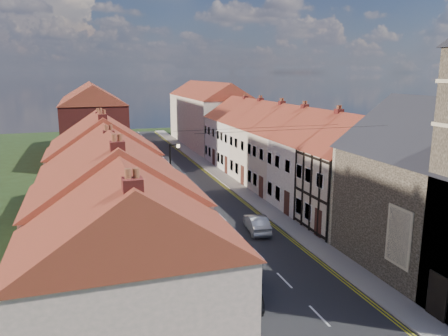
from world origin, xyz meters
The scene contains 23 objects.
road centered at (0.00, 30.00, 0.01)m, with size 7.00×90.00×0.02m, color black.
pavement_left centered at (-4.40, 30.00, 0.06)m, with size 1.80×90.00×0.12m, color #A29E93.
pavement_right centered at (4.40, 30.00, 0.06)m, with size 1.80×90.00×0.12m, color #A29E93.
cottage_r_tudor centered at (9.27, 12.70, 4.47)m, with size 8.30×5.20×9.00m.
cottage_r_white_near centered at (9.30, 18.10, 4.47)m, with size 8.30×6.00×9.00m.
cottage_r_cream_mid centered at (9.30, 23.50, 4.48)m, with size 8.30×5.20×9.00m.
cottage_r_pink centered at (9.30, 28.90, 4.47)m, with size 8.30×6.00×9.00m.
cottage_r_white_far centered at (9.30, 34.30, 4.48)m, with size 8.30×5.20×9.00m.
cottage_r_cream_far centered at (9.30, 39.70, 4.47)m, with size 8.30×6.00×9.00m.
cottage_l_brick_near centered at (-9.30, -0.25, 4.37)m, with size 8.30×5.70×8.80m.
cottage_l_cream centered at (-9.30, 5.55, 4.52)m, with size 8.30×6.30×9.10m.
cottage_l_white centered at (-9.30, 11.95, 4.37)m, with size 8.30×6.90×8.80m.
cottage_l_brick_mid centered at (-9.30, 18.05, 4.53)m, with size 8.30×5.70×9.10m.
cottage_l_pink centered at (-9.30, 23.85, 4.37)m, with size 8.30×6.30×8.80m.
block_right_far centered at (9.30, 55.00, 5.29)m, with size 8.30×24.20×10.50m.
block_left_far centered at (-9.30, 50.00, 5.29)m, with size 8.30×24.20×10.50m.
lamppost centered at (-3.81, 20.00, 3.54)m, with size 0.88×0.15×6.00m.
car_near centered at (-2.94, 4.83, 0.79)m, with size 1.86×4.63×1.58m, color black.
car_mid centered at (-3.20, 19.03, 0.75)m, with size 1.58×4.54×1.49m, color #979B9E.
car_far centered at (-1.54, 37.41, 0.60)m, with size 1.68×4.12×1.20m, color navy.
car_distant centered at (-2.56, 50.00, 0.67)m, with size 2.23×4.84×1.34m, color #A3A5AB.
pedestrian_left centered at (-5.10, 5.74, 0.96)m, with size 0.62×0.40×1.69m, color black.
car_mid_b centered at (1.50, 14.00, 0.65)m, with size 1.38×3.95×1.30m, color #999CA0.
Camera 1 is at (-10.58, -15.26, 11.87)m, focal length 35.00 mm.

